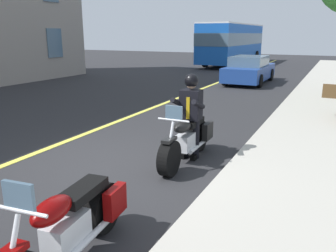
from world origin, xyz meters
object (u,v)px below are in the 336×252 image
motorcycle_main (187,139)px  motorcycle_parked (69,227)px  car_silver (249,70)px  rider_main (191,109)px  bus_near (233,42)px

motorcycle_main → motorcycle_parked: same height
motorcycle_main → car_silver: size_ratio=0.48×
car_silver → rider_main: bearing=7.8°
rider_main → motorcycle_parked: rider_main is taller
motorcycle_main → car_silver: bearing=-172.3°
rider_main → bus_near: bearing=-165.9°
rider_main → motorcycle_parked: 3.77m
bus_near → car_silver: size_ratio=2.40×
motorcycle_main → rider_main: size_ratio=1.27×
motorcycle_parked → bus_near: 26.80m
motorcycle_parked → bus_near: size_ratio=0.20×
bus_near → car_silver: bus_near is taller
bus_near → motorcycle_parked: bearing=12.4°
motorcycle_main → rider_main: (-0.19, -0.01, 0.58)m
motorcycle_main → motorcycle_parked: bearing=2.1°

